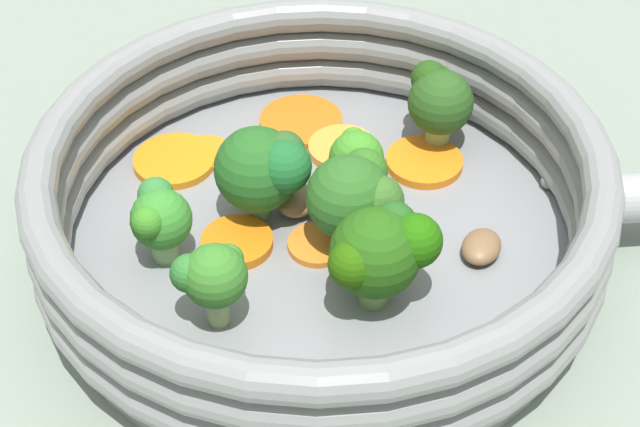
% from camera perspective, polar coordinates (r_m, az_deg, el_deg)
% --- Properties ---
extents(ground_plane, '(4.00, 4.00, 0.00)m').
position_cam_1_polar(ground_plane, '(0.55, 0.00, -2.51)').
color(ground_plane, gray).
extents(skillet, '(0.26, 0.26, 0.02)m').
position_cam_1_polar(skillet, '(0.54, 0.00, -1.86)').
color(skillet, gray).
rests_on(skillet, ground_plane).
extents(skillet_rim_wall, '(0.28, 0.28, 0.06)m').
position_cam_1_polar(skillet_rim_wall, '(0.52, 0.00, 1.07)').
color(skillet_rim_wall, gray).
rests_on(skillet_rim_wall, skillet).
extents(skillet_rivet_left, '(0.01, 0.01, 0.01)m').
position_cam_1_polar(skillet_rivet_left, '(0.54, 13.48, -1.90)').
color(skillet_rivet_left, gray).
rests_on(skillet_rivet_left, skillet).
extents(skillet_rivet_right, '(0.01, 0.01, 0.01)m').
position_cam_1_polar(skillet_rivet_right, '(0.57, 12.13, 1.71)').
color(skillet_rivet_right, gray).
rests_on(skillet_rivet_right, skillet).
extents(carrot_slice_0, '(0.04, 0.04, 0.00)m').
position_cam_1_polar(carrot_slice_0, '(0.58, -6.50, 2.99)').
color(carrot_slice_0, orange).
rests_on(carrot_slice_0, skillet).
extents(carrot_slice_1, '(0.05, 0.05, 0.01)m').
position_cam_1_polar(carrot_slice_1, '(0.53, -4.44, -1.54)').
color(carrot_slice_1, orange).
rests_on(carrot_slice_1, skillet).
extents(carrot_slice_2, '(0.05, 0.05, 0.00)m').
position_cam_1_polar(carrot_slice_2, '(0.58, 1.20, 3.49)').
color(carrot_slice_2, orange).
rests_on(carrot_slice_2, skillet).
extents(carrot_slice_3, '(0.05, 0.05, 0.00)m').
position_cam_1_polar(carrot_slice_3, '(0.58, -7.78, 2.80)').
color(carrot_slice_3, orange).
rests_on(carrot_slice_3, skillet).
extents(carrot_slice_4, '(0.06, 0.06, 0.00)m').
position_cam_1_polar(carrot_slice_4, '(0.58, 5.47, 2.83)').
color(carrot_slice_4, orange).
rests_on(carrot_slice_4, skillet).
extents(carrot_slice_5, '(0.04, 0.04, 0.00)m').
position_cam_1_polar(carrot_slice_5, '(0.53, -0.11, -1.66)').
color(carrot_slice_5, orange).
rests_on(carrot_slice_5, skillet).
extents(carrot_slice_6, '(0.05, 0.05, 0.00)m').
position_cam_1_polar(carrot_slice_6, '(0.60, -1.01, 4.93)').
color(carrot_slice_6, orange).
rests_on(carrot_slice_6, skillet).
extents(broccoli_floret_0, '(0.05, 0.05, 0.05)m').
position_cam_1_polar(broccoli_floret_0, '(0.51, 1.88, 0.97)').
color(broccoli_floret_0, '#88AF6C').
rests_on(broccoli_floret_0, skillet).
extents(broccoli_floret_1, '(0.03, 0.03, 0.04)m').
position_cam_1_polar(broccoli_floret_1, '(0.48, -5.75, -3.35)').
color(broccoli_floret_1, '#8AA563').
rests_on(broccoli_floret_1, skillet).
extents(broccoli_floret_2, '(0.03, 0.03, 0.04)m').
position_cam_1_polar(broccoli_floret_2, '(0.55, 1.94, 2.89)').
color(broccoli_floret_2, '#8EB15D').
rests_on(broccoli_floret_2, skillet).
extents(broccoli_floret_3, '(0.04, 0.05, 0.05)m').
position_cam_1_polar(broccoli_floret_3, '(0.53, -2.98, 2.45)').
color(broccoli_floret_3, '#7FAE67').
rests_on(broccoli_floret_3, skillet).
extents(broccoli_floret_4, '(0.03, 0.03, 0.04)m').
position_cam_1_polar(broccoli_floret_4, '(0.51, -8.59, -0.12)').
color(broccoli_floret_4, '#87B56D').
rests_on(broccoli_floret_4, skillet).
extents(broccoli_floret_5, '(0.04, 0.04, 0.05)m').
position_cam_1_polar(broccoli_floret_5, '(0.58, 6.35, 6.08)').
color(broccoli_floret_5, '#85A762').
rests_on(broccoli_floret_5, skillet).
extents(broccoli_floret_6, '(0.05, 0.04, 0.05)m').
position_cam_1_polar(broccoli_floret_6, '(0.48, 3.20, -2.04)').
color(broccoli_floret_6, '#6D944D').
rests_on(broccoli_floret_6, skillet).
extents(mushroom_piece_0, '(0.04, 0.04, 0.01)m').
position_cam_1_polar(mushroom_piece_0, '(0.55, -1.17, 0.94)').
color(mushroom_piece_0, olive).
rests_on(mushroom_piece_0, skillet).
extents(mushroom_piece_1, '(0.03, 0.03, 0.01)m').
position_cam_1_polar(mushroom_piece_1, '(0.53, 8.60, -1.76)').
color(mushroom_piece_1, brown).
rests_on(mushroom_piece_1, skillet).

